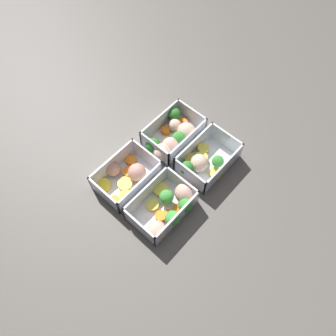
{
  "coord_description": "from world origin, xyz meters",
  "views": [
    {
      "loc": [
        -0.31,
        -0.28,
        0.77
      ],
      "look_at": [
        0.0,
        0.0,
        0.02
      ],
      "focal_mm": 35.0,
      "sensor_mm": 36.0,
      "label": 1
    }
  ],
  "objects": [
    {
      "name": "container_far_right",
      "position": [
        0.08,
        0.05,
        0.03
      ],
      "size": [
        0.18,
        0.11,
        0.06
      ],
      "color": "silver",
      "rests_on": "ground_plane"
    },
    {
      "name": "container_near_right",
      "position": [
        0.08,
        -0.06,
        0.02
      ],
      "size": [
        0.16,
        0.12,
        0.06
      ],
      "color": "silver",
      "rests_on": "ground_plane"
    },
    {
      "name": "container_near_left",
      "position": [
        -0.08,
        -0.08,
        0.03
      ],
      "size": [
        0.17,
        0.13,
        0.06
      ],
      "color": "silver",
      "rests_on": "ground_plane"
    },
    {
      "name": "container_far_left",
      "position": [
        -0.09,
        0.06,
        0.02
      ],
      "size": [
        0.16,
        0.12,
        0.06
      ],
      "color": "silver",
      "rests_on": "ground_plane"
    },
    {
      "name": "ground_plane",
      "position": [
        0.0,
        0.0,
        0.0
      ],
      "size": [
        4.0,
        4.0,
        0.0
      ],
      "primitive_type": "plane",
      "color": "#56514C"
    }
  ]
}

